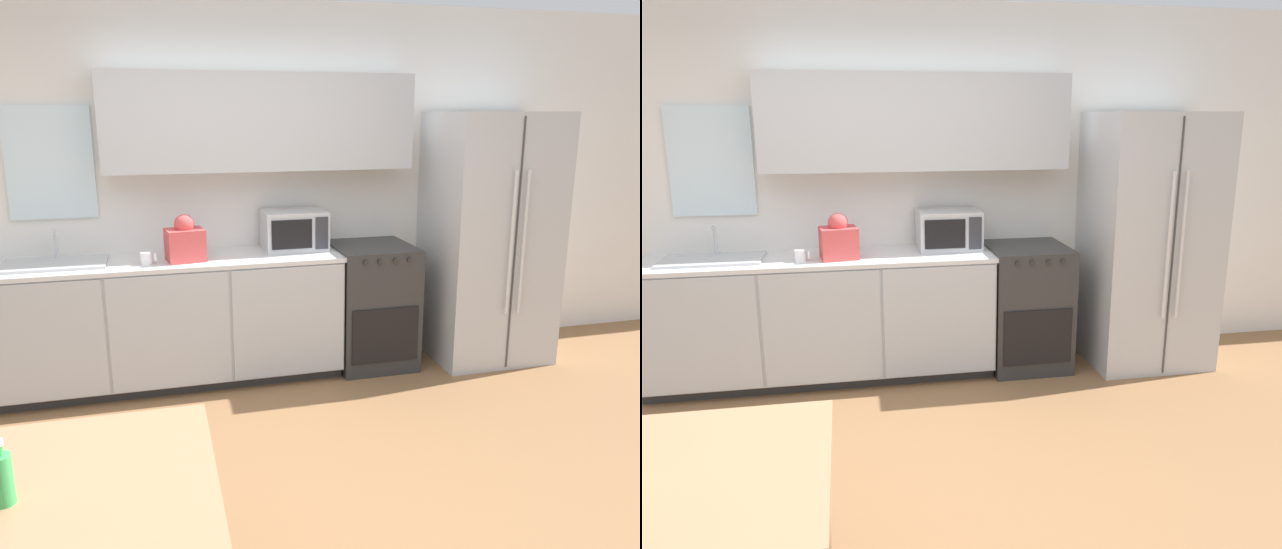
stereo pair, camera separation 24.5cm
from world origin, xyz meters
The scene contains 11 objects.
ground_plane centered at (0.00, 0.00, 0.00)m, with size 12.00×12.00×0.00m, color olive.
wall_back centered at (0.06, 1.97, 1.45)m, with size 12.00×0.38×2.70m.
kitchen_counter centered at (-0.37, 1.67, 0.47)m, with size 2.46×0.63×0.92m.
oven_range centered at (1.15, 1.66, 0.47)m, with size 0.59×0.65×0.94m.
refrigerator centered at (2.09, 1.60, 0.96)m, with size 0.89×0.80×1.92m.
kitchen_sink centered at (-1.10, 1.68, 0.94)m, with size 0.68×0.41×0.21m.
microwave centered at (0.57, 1.76, 1.07)m, with size 0.46×0.37×0.29m.
coffee_mug centered at (-0.49, 1.53, 0.96)m, with size 0.11×0.08×0.08m.
grocery_bag_0 centered at (-0.24, 1.58, 1.06)m, with size 0.28×0.25×0.32m.
dining_table centered at (-0.77, -0.73, 0.62)m, with size 0.99×0.95×0.72m.
drink_bottle centered at (-0.93, -0.79, 0.81)m, with size 0.07×0.07×0.22m.
Camera 1 is at (-0.42, -2.70, 1.90)m, focal length 35.00 mm.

